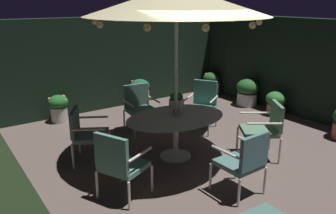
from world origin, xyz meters
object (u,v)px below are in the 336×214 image
object	(u,v)px
patio_chair_south	(244,159)
centerpiece_planter	(176,101)
potted_plant_back_right	(276,102)
patio_chair_north	(203,103)
patio_chair_northeast	(139,105)
potted_plant_right_far	(247,92)
patio_chair_southwest	(265,126)
patio_dining_table	(176,123)
patio_umbrella	(177,1)
potted_plant_right_near	(140,92)
patio_chair_southeast	(119,162)
potted_plant_front_corner	(59,107)
potted_plant_back_left	(211,83)
patio_chair_east	(85,131)

from	to	relation	value
patio_chair_south	centerpiece_planter	bearing A→B (deg)	88.88
potted_plant_back_right	patio_chair_north	bearing A→B (deg)	171.14
centerpiece_planter	patio_chair_south	bearing A→B (deg)	-91.12
patio_chair_northeast	potted_plant_right_far	xyz separation A→B (m)	(3.16, -0.10, -0.18)
patio_chair_northeast	patio_chair_southwest	world-z (taller)	patio_chair_southwest
patio_dining_table	patio_umbrella	size ratio (longest dim) A/B	0.61
patio_dining_table	patio_umbrella	xyz separation A→B (m)	(-0.00, -0.00, 1.98)
patio_chair_north	potted_plant_right_near	world-z (taller)	patio_chair_north
patio_umbrella	patio_chair_southwest	distance (m)	2.55
patio_chair_north	patio_chair_southeast	size ratio (longest dim) A/B	1.02
patio_umbrella	potted_plant_right_far	distance (m)	4.27
patio_umbrella	potted_plant_right_near	distance (m)	3.88
patio_chair_southwest	potted_plant_right_far	distance (m)	3.10
patio_umbrella	centerpiece_planter	distance (m)	1.63
centerpiece_planter	potted_plant_front_corner	world-z (taller)	centerpiece_planter
potted_plant_back_left	potted_plant_back_right	world-z (taller)	potted_plant_back_left
potted_plant_front_corner	patio_umbrella	bearing A→B (deg)	-70.20
patio_chair_northeast	potted_plant_right_far	distance (m)	3.17
patio_chair_north	patio_chair_northeast	bearing A→B (deg)	148.29
patio_chair_southwest	potted_plant_right_near	bearing A→B (deg)	93.15
potted_plant_right_near	potted_plant_right_far	xyz separation A→B (m)	(2.29, -1.57, -0.00)
potted_plant_back_left	patio_chair_southwest	bearing A→B (deg)	-119.47
centerpiece_planter	patio_chair_east	world-z (taller)	centerpiece_planter
patio_chair_south	patio_dining_table	bearing A→B (deg)	91.65
potted_plant_back_left	potted_plant_right_far	bearing A→B (deg)	-90.86
potted_plant_right_far	potted_plant_back_right	bearing A→B (deg)	-91.64
patio_chair_east	patio_chair_south	bearing A→B (deg)	-59.27
patio_chair_northeast	patio_chair_southwest	bearing A→B (deg)	-65.51
patio_dining_table	potted_plant_front_corner	world-z (taller)	patio_dining_table
potted_plant_front_corner	potted_plant_back_right	world-z (taller)	potted_plant_front_corner
centerpiece_planter	potted_plant_right_near	size ratio (longest dim) A/B	0.58
potted_plant_right_near	patio_chair_northeast	bearing A→B (deg)	-120.61
patio_chair_southeast	patio_chair_south	xyz separation A→B (m)	(1.44, -0.90, -0.01)
centerpiece_planter	potted_plant_right_near	bearing A→B (deg)	71.51
patio_chair_north	potted_plant_front_corner	bearing A→B (deg)	137.82
centerpiece_planter	potted_plant_back_right	xyz separation A→B (m)	(3.23, 0.42, -0.68)
centerpiece_planter	patio_chair_southwest	bearing A→B (deg)	-38.96
patio_chair_southwest	patio_chair_south	bearing A→B (deg)	-151.52
patio_chair_north	potted_plant_front_corner	distance (m)	3.20
patio_chair_southwest	potted_plant_back_right	world-z (taller)	patio_chair_southwest
potted_plant_back_right	patio_umbrella	bearing A→B (deg)	-171.30
patio_chair_south	potted_plant_right_far	distance (m)	4.42
patio_chair_north	potted_plant_front_corner	size ratio (longest dim) A/B	1.63
patio_umbrella	potted_plant_right_far	world-z (taller)	patio_umbrella
patio_dining_table	potted_plant_right_near	xyz separation A→B (m)	(1.05, 2.99, -0.27)
patio_chair_southwest	potted_plant_front_corner	world-z (taller)	patio_chair_southwest
patio_chair_south	patio_chair_southwest	distance (m)	1.38
patio_dining_table	patio_chair_east	distance (m)	1.52
patio_chair_east	potted_plant_back_left	xyz separation A→B (m)	(4.67, 2.09, -0.24)
patio_umbrella	potted_plant_back_right	distance (m)	4.06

